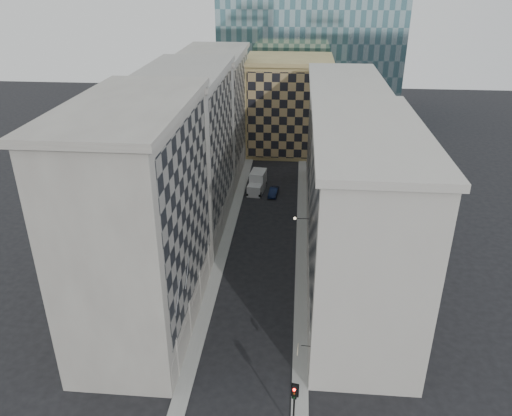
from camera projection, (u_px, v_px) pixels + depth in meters
The scene contains 16 objects.
ground at pixel (240, 403), 43.63m from camera, with size 260.00×260.00×0.00m, color black.
sidewalk_west at pixel (228, 235), 70.93m from camera, with size 1.50×100.00×0.15m, color gray.
sidewalk_east at pixel (302, 238), 70.10m from camera, with size 1.50×100.00×0.15m, color gray.
bldg_left_a at pixel (142, 221), 49.22m from camera, with size 10.80×22.80×23.70m.
bldg_left_b at pixel (188, 152), 69.17m from camera, with size 10.80×22.80×22.70m.
bldg_left_c at pixel (214, 114), 89.13m from camera, with size 10.80×22.80×21.70m.
bldg_right_a at pixel (359, 225), 51.75m from camera, with size 10.80×26.80×20.70m.
bldg_right_b at pixel (342, 146), 76.18m from camera, with size 10.80×28.80×19.70m.
tan_block at pixel (288, 105), 100.29m from camera, with size 16.80×14.80×18.80m.
church_tower at pixel (283, 7), 105.50m from camera, with size 7.20×7.20×51.50m.
flagpoles_left at pixel (183, 285), 46.00m from camera, with size 0.10×6.33×2.33m.
bracket_lamp at pixel (296, 218), 62.12m from camera, with size 1.98×0.36×0.36m.
traffic_light at pixel (294, 398), 39.44m from camera, with size 0.61×0.57×4.87m.
box_truck at pixel (257, 183), 84.75m from camera, with size 3.06×6.11×3.22m.
dark_car at pixel (274, 192), 83.17m from camera, with size 1.37×3.92×1.29m, color #0E1835.
shop_sign at pixel (298, 349), 44.26m from camera, with size 1.18×0.76×0.84m.
Camera 1 is at (4.21, -31.62, 34.35)m, focal length 35.00 mm.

